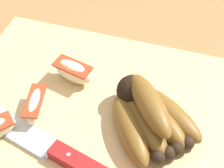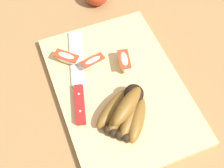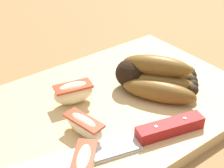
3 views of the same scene
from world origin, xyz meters
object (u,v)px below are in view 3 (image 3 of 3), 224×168
at_px(banana_bunch, 156,77).
at_px(apple_wedge_middle, 84,163).
at_px(chefs_knife, 139,138).
at_px(apple_wedge_far, 73,92).
at_px(apple_wedge_near, 84,126).

xyz_separation_m(banana_bunch, apple_wedge_middle, (-0.20, -0.08, -0.01)).
xyz_separation_m(chefs_knife, apple_wedge_middle, (-0.09, -0.00, 0.01)).
distance_m(chefs_knife, apple_wedge_far, 0.13).
distance_m(banana_bunch, chefs_knife, 0.14).
distance_m(apple_wedge_near, apple_wedge_middle, 0.07).
distance_m(banana_bunch, apple_wedge_middle, 0.21).
xyz_separation_m(apple_wedge_near, apple_wedge_middle, (-0.04, -0.06, -0.00)).
bearing_deg(banana_bunch, chefs_knife, -142.77).
xyz_separation_m(banana_bunch, apple_wedge_far, (-0.13, 0.05, -0.00)).
relative_size(banana_bunch, chefs_knife, 0.54).
bearing_deg(apple_wedge_far, apple_wedge_middle, -116.94).
relative_size(apple_wedge_near, apple_wedge_far, 1.01).
bearing_deg(chefs_knife, apple_wedge_middle, -178.74).
distance_m(chefs_knife, apple_wedge_near, 0.08).
relative_size(chefs_knife, apple_wedge_near, 4.07).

